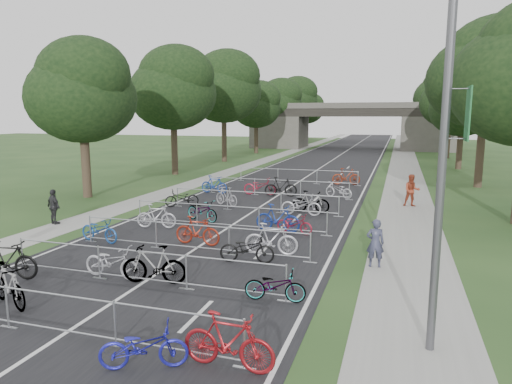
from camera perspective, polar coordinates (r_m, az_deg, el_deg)
ground at (r=12.22m, az=-23.25°, el=-16.29°), size 200.00×200.00×0.00m
road at (r=58.90m, az=10.18°, el=4.37°), size 11.00×140.00×0.01m
sidewalk_right at (r=58.43m, az=18.00°, el=4.02°), size 3.00×140.00×0.01m
sidewalk_left at (r=60.31m, az=3.08°, el=4.63°), size 2.00×140.00×0.01m
lane_markings at (r=58.90m, az=10.18°, el=4.37°), size 0.12×140.00×0.00m
overpass_bridge at (r=73.60m, az=11.79°, el=8.08°), size 31.00×8.00×7.05m
lamppost at (r=10.28m, az=22.46°, el=3.88°), size 0.61×0.65×8.21m
tree_left_0 at (r=30.63m, az=-20.91°, el=11.41°), size 6.72×6.72×10.25m
tree_left_1 at (r=40.80m, az=-10.28°, el=12.40°), size 7.56×7.56×11.53m
tree_right_1 at (r=36.67m, az=27.04°, el=12.81°), size 8.18×8.18×12.47m
tree_left_2 at (r=51.76m, az=-3.99°, el=12.79°), size 8.40×8.40×12.81m
tree_right_2 at (r=48.47m, az=24.56°, el=9.62°), size 6.16×6.16×9.39m
tree_left_3 at (r=63.02m, az=0.09°, el=10.75°), size 6.72×6.72×10.25m
tree_right_3 at (r=60.42m, az=23.26°, el=10.45°), size 7.17×7.17×10.93m
tree_left_4 at (r=74.58m, az=2.90°, el=11.18°), size 7.56×7.56×11.53m
tree_right_4 at (r=72.40m, az=22.38°, el=11.01°), size 8.18×8.18×12.47m
tree_left_5 at (r=86.26m, az=4.95°, el=11.47°), size 8.40×8.40×12.81m
tree_right_5 at (r=84.32m, az=21.63°, el=9.42°), size 6.16×6.16×9.39m
tree_left_6 at (r=97.96m, az=6.49°, el=10.26°), size 6.72×6.72×10.25m
tree_right_6 at (r=96.31m, az=21.18°, el=9.96°), size 7.17×7.17×10.93m
barrier_row_0 at (r=12.00m, az=-23.42°, el=-13.94°), size 9.70×0.08×1.10m
barrier_row_1 at (r=14.69m, az=-14.15°, el=-9.08°), size 9.70×0.08×1.10m
barrier_row_2 at (r=17.72m, az=-8.04°, el=-5.67°), size 9.70×0.08×1.10m
barrier_row_3 at (r=21.10m, az=-3.61°, el=-3.12°), size 9.70×0.08×1.10m
barrier_row_4 at (r=24.80m, az=-0.29°, el=-1.19°), size 9.70×0.08×1.10m
barrier_row_5 at (r=29.53m, az=2.67°, el=0.53°), size 9.70×0.08×1.10m
barrier_row_6 at (r=35.30m, az=5.17°, el=1.99°), size 9.70×0.08×1.10m
bike_1 at (r=14.35m, az=-28.53°, el=-10.23°), size 2.05×1.28×1.19m
bike_2 at (r=10.14m, az=-13.86°, el=-18.29°), size 1.93×1.32×0.96m
bike_3 at (r=9.79m, az=-3.47°, el=-18.20°), size 2.05×0.66×1.22m
bike_4 at (r=16.65m, az=-28.67°, el=-7.47°), size 2.16×0.91×1.26m
bike_5 at (r=15.45m, az=-17.56°, el=-8.37°), size 2.05×0.80×1.06m
bike_6 at (r=14.59m, az=-12.62°, el=-8.87°), size 2.12×0.94×1.23m
bike_7 at (r=13.03m, az=2.40°, el=-11.65°), size 1.79×0.78×0.91m
bike_8 at (r=19.90m, az=-18.99°, el=-4.52°), size 2.02×1.00×1.02m
bike_9 at (r=18.51m, az=-7.33°, el=-4.85°), size 1.98×0.64×1.17m
bike_10 at (r=16.23m, az=-1.14°, el=-7.12°), size 2.03×0.97×1.03m
bike_11 at (r=17.10m, az=1.93°, el=-5.93°), size 2.07×0.80×1.22m
bike_12 at (r=21.56m, az=-12.35°, el=-2.99°), size 1.95×0.86×1.13m
bike_13 at (r=22.64m, az=-6.74°, el=-2.34°), size 2.13×1.40×1.06m
bike_14 at (r=20.46m, az=2.74°, el=-3.29°), size 2.12×0.75×1.25m
bike_15 at (r=20.22m, az=4.84°, el=-3.99°), size 1.78×0.93×0.89m
bike_16 at (r=26.38m, az=-9.24°, el=-0.76°), size 1.97×1.60×1.01m
bike_17 at (r=26.31m, az=-3.72°, el=-0.57°), size 1.86×1.32×1.10m
bike_18 at (r=23.90m, az=5.66°, el=-1.63°), size 2.13×0.83×1.10m
bike_19 at (r=24.55m, az=6.88°, el=-1.25°), size 2.01×0.66×1.19m
bike_20 at (r=30.65m, az=-5.25°, el=0.93°), size 2.04×0.83×1.19m
bike_21 at (r=29.89m, az=0.48°, el=0.69°), size 2.19×0.85×1.13m
bike_22 at (r=29.30m, az=3.12°, el=0.62°), size 2.16×0.99×1.25m
bike_23 at (r=29.26m, az=10.27°, el=0.25°), size 2.07×1.55×1.04m
bike_27 at (r=34.97m, az=11.21°, el=1.91°), size 2.16×1.01×1.25m
pedestrian_a at (r=16.24m, az=14.68°, el=-6.22°), size 0.67×0.50×1.68m
pedestrian_b at (r=27.52m, az=18.89°, el=0.16°), size 0.97×0.80×1.85m
pedestrian_c at (r=23.83m, az=-23.95°, el=-1.73°), size 1.08×0.74×1.70m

